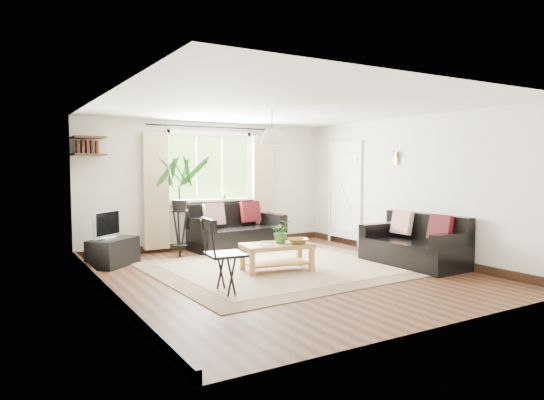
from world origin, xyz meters
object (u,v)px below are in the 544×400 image
tv_stand (113,252)px  folding_chair (226,256)px  palm_stand (179,207)px  sofa_back (237,227)px  coffee_table (277,258)px  sofa_right (413,241)px

tv_stand → folding_chair: 2.55m
palm_stand → folding_chair: (-0.37, -2.63, -0.40)m
tv_stand → palm_stand: bearing=-31.1°
sofa_back → coffee_table: (-0.40, -2.09, -0.20)m
coffee_table → folding_chair: folding_chair is taller
sofa_back → coffee_table: 2.13m
sofa_back → sofa_right: sofa_back is taller
sofa_back → folding_chair: 3.23m
sofa_right → coffee_table: size_ratio=1.59×
sofa_back → coffee_table: sofa_back is taller
coffee_table → folding_chair: bearing=-148.0°
coffee_table → sofa_right: bearing=-18.4°
sofa_right → folding_chair: (-3.26, -0.04, 0.09)m
sofa_right → folding_chair: folding_chair is taller
sofa_right → coffee_table: sofa_right is taller
sofa_back → folding_chair: bearing=-124.4°
sofa_back → sofa_right: (1.69, -2.78, -0.02)m
sofa_right → palm_stand: (-2.90, 2.59, 0.49)m
sofa_back → coffee_table: bearing=-106.1°
sofa_right → folding_chair: bearing=-90.7°
sofa_right → coffee_table: (-2.09, 0.70, -0.17)m
tv_stand → sofa_back: bearing=-31.9°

